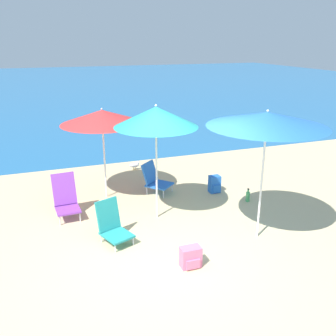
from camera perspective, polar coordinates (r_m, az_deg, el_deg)
name	(u,v)px	position (r m, az deg, el deg)	size (l,w,h in m)	color
ground_plane	(165,254)	(6.31, -0.47, -12.92)	(60.00, 60.00, 0.00)	#D1BA89
sea_water	(56,85)	(30.24, -16.74, 11.96)	(60.00, 40.00, 0.01)	#23669E
beach_umbrella_blue	(267,119)	(6.25, 14.86, 7.16)	(1.97, 1.97, 2.28)	white
beach_umbrella_teal	(156,117)	(6.83, -1.84, 7.79)	(1.55, 1.55, 2.24)	white
beach_umbrella_red	(102,117)	(7.97, -10.01, 7.66)	(1.75, 1.75, 1.99)	white
beach_chair_teal	(112,225)	(6.58, -8.48, -8.52)	(0.61, 0.70, 0.73)	silver
beach_chair_blue	(155,179)	(8.52, -2.01, -1.68)	(0.76, 0.77, 0.69)	silver
beach_chair_purple	(66,198)	(7.62, -15.32, -4.43)	(0.48, 0.64, 0.85)	silver
backpack_blue	(215,184)	(8.63, 7.11, -2.47)	(0.24, 0.22, 0.40)	blue
backpack_pink	(191,257)	(5.92, 3.47, -13.41)	(0.32, 0.22, 0.33)	pink
water_bottle	(248,196)	(8.30, 12.07, -4.23)	(0.09, 0.09, 0.29)	#4CB266
seagull	(135,165)	(10.08, -5.09, 0.48)	(0.27, 0.11, 0.23)	gold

